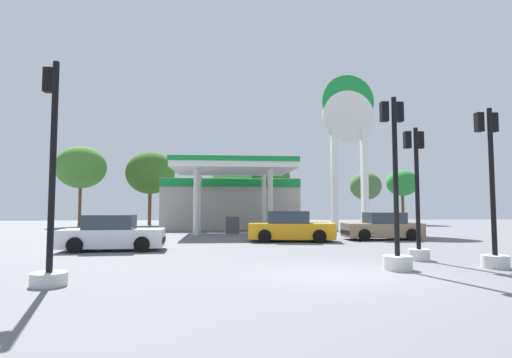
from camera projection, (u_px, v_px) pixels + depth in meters
The scene contains 16 objects.
ground_plane at pixel (344, 275), 10.45m from camera, with size 90.00×90.00×0.00m, color slate.
gas_station at pixel (230, 201), 33.30m from camera, with size 10.73×13.75×4.77m.
station_pole_sign at pixel (349, 132), 29.66m from camera, with size 3.86×0.56×11.43m.
car_0 at pixel (113, 234), 16.29m from camera, with size 4.05×1.98×1.42m.
car_1 at pixel (291, 228), 20.64m from camera, with size 4.50×2.44×1.53m.
car_2 at pixel (382, 227), 21.75m from camera, with size 4.08×1.91×1.45m.
traffic_signal_0 at pixel (50, 220), 9.07m from camera, with size 0.78×0.78×5.05m.
traffic_signal_1 at pixel (396, 216), 11.37m from camera, with size 0.79×0.79×4.85m.
traffic_signal_2 at pixel (417, 213), 13.42m from camera, with size 0.68×0.70×4.37m.
traffic_signal_3 at pixel (493, 214), 11.74m from camera, with size 0.74×0.74×4.62m.
tree_0 at pixel (81, 167), 37.86m from camera, with size 4.56×4.56×7.40m.
tree_1 at pixel (150, 173), 39.82m from camera, with size 4.71×4.71×7.17m.
tree_2 at pixel (232, 184), 38.78m from camera, with size 4.00×4.00×6.01m.
tree_3 at pixel (271, 176), 39.77m from camera, with size 3.72×3.72×6.60m.
tree_4 at pixel (366, 186), 39.90m from camera, with size 3.05×3.05×5.16m.
tree_5 at pixel (402, 183), 41.63m from camera, with size 3.20×3.20×5.52m.
Camera 1 is at (-3.20, -10.35, 1.73)m, focal length 28.55 mm.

